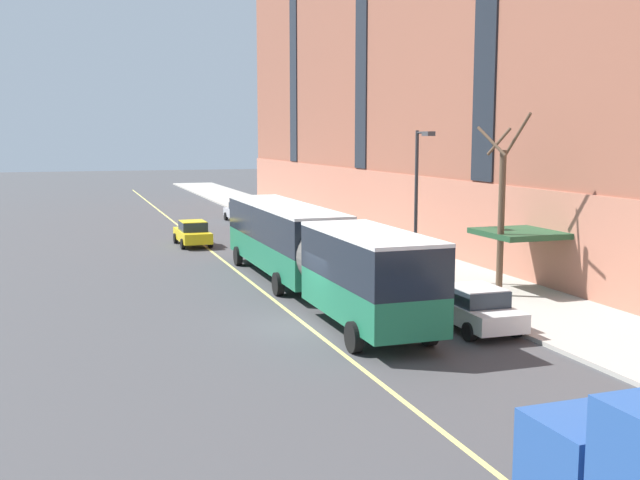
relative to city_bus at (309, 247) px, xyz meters
The scene contains 13 objects.
ground_plane 5.49m from the city_bus, 107.86° to the right, with size 260.00×260.00×0.00m, color #424244.
sidewalk 7.99m from the city_bus, 13.78° to the right, with size 5.58×160.00×0.15m, color #ADA89E.
city_bus is the anchor object (origin of this frame).
parked_car_silver_0 28.56m from the city_bus, 83.09° to the left, with size 2.12×4.55×1.56m.
parked_car_white_1 8.28m from the city_bus, 63.47° to the right, with size 2.03×4.48×1.56m.
parked_car_silver_4 4.42m from the city_bus, 31.14° to the left, with size 1.95×4.77×1.56m.
parked_car_silver_5 16.16m from the city_bus, 77.63° to the left, with size 1.95×4.32×1.56m.
parked_car_red_6 22.58m from the city_bus, 81.05° to the left, with size 2.02×4.77×1.56m.
parked_car_white_7 9.57m from the city_bus, 68.41° to the left, with size 2.03×4.66×1.56m.
taxi_cab 16.49m from the city_bus, 98.26° to the left, with size 1.96×4.38×1.56m.
street_tree_mid_block 8.11m from the city_bus, 23.97° to the right, with size 1.84×1.81×7.53m.
street_lamp 5.81m from the city_bus, ahead, with size 0.36×1.48×6.83m.
lane_centerline 3.24m from the city_bus, 132.70° to the right, with size 0.16×140.00×0.01m, color #E0D66B.
Camera 1 is at (-8.04, -24.93, 6.68)m, focal length 42.00 mm.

